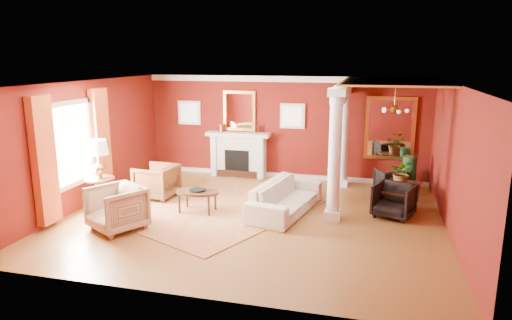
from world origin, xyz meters
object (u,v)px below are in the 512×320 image
(armchair_stripe, at_px, (116,206))
(coffee_table, at_px, (197,193))
(armchair_leopard, at_px, (156,180))
(dining_table, at_px, (400,191))
(sofa, at_px, (286,193))
(side_table, at_px, (98,163))

(armchair_stripe, relative_size, coffee_table, 1.00)
(armchair_leopard, bearing_deg, armchair_stripe, 10.53)
(coffee_table, height_order, dining_table, dining_table)
(armchair_stripe, bearing_deg, armchair_leopard, 125.38)
(sofa, bearing_deg, side_table, 113.80)
(sofa, relative_size, coffee_table, 2.42)
(armchair_stripe, xyz_separation_m, dining_table, (5.60, 2.93, -0.11))
(armchair_leopard, xyz_separation_m, dining_table, (5.80, 0.77, -0.07))
(coffee_table, xyz_separation_m, dining_table, (4.43, 1.53, -0.07))
(side_table, relative_size, dining_table, 1.17)
(side_table, bearing_deg, coffee_table, 11.06)
(armchair_stripe, bearing_deg, sofa, 61.17)
(coffee_table, height_order, side_table, side_table)
(side_table, xyz_separation_m, dining_table, (6.60, 1.95, -0.73))
(armchair_leopard, height_order, dining_table, armchair_leopard)
(coffee_table, distance_m, side_table, 2.31)
(dining_table, bearing_deg, sofa, 130.99)
(sofa, relative_size, armchair_leopard, 2.60)
(armchair_leopard, bearing_deg, coffee_table, 66.40)
(armchair_stripe, xyz_separation_m, coffee_table, (1.18, 1.40, -0.04))
(armchair_stripe, height_order, coffee_table, armchair_stripe)
(sofa, height_order, dining_table, sofa)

